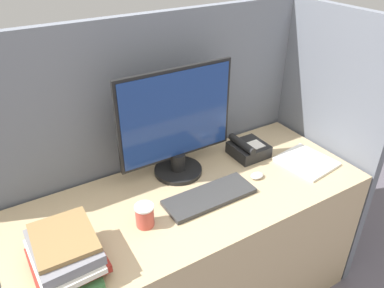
% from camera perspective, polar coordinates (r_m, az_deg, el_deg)
% --- Properties ---
extents(cubicle_panel_rear, '(1.98, 0.04, 1.44)m').
position_cam_1_polar(cubicle_panel_rear, '(1.92, -5.50, -2.21)').
color(cubicle_panel_rear, slate).
rests_on(cubicle_panel_rear, ground_plane).
extents(cubicle_panel_right, '(0.04, 0.71, 1.44)m').
position_cam_1_polar(cubicle_panel_right, '(2.15, 18.84, 0.03)').
color(cubicle_panel_right, slate).
rests_on(cubicle_panel_right, ground_plane).
extents(desk, '(1.58, 0.65, 0.73)m').
position_cam_1_polar(desk, '(1.91, 0.14, -16.35)').
color(desk, tan).
rests_on(desk, ground_plane).
extents(monitor, '(0.56, 0.23, 0.52)m').
position_cam_1_polar(monitor, '(1.67, -2.32, 2.65)').
color(monitor, black).
rests_on(monitor, desk).
extents(keyboard, '(0.40, 0.15, 0.02)m').
position_cam_1_polar(keyboard, '(1.63, 2.71, -7.99)').
color(keyboard, '#333333').
rests_on(keyboard, desk).
extents(mouse, '(0.07, 0.05, 0.02)m').
position_cam_1_polar(mouse, '(1.78, 9.87, -4.76)').
color(mouse, silver).
rests_on(mouse, desk).
extents(coffee_cup, '(0.08, 0.08, 0.09)m').
position_cam_1_polar(coffee_cup, '(1.49, -7.22, -10.76)').
color(coffee_cup, '#BF4C3F').
rests_on(coffee_cup, desk).
extents(book_stack, '(0.24, 0.30, 0.14)m').
position_cam_1_polar(book_stack, '(1.38, -18.74, -15.68)').
color(book_stack, '#38723F').
rests_on(book_stack, desk).
extents(desk_telephone, '(0.17, 0.18, 0.10)m').
position_cam_1_polar(desk_telephone, '(1.92, 8.52, -0.75)').
color(desk_telephone, black).
rests_on(desk_telephone, desk).
extents(paper_pile, '(0.26, 0.27, 0.01)m').
position_cam_1_polar(paper_pile, '(1.94, 16.99, -2.59)').
color(paper_pile, white).
rests_on(paper_pile, desk).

